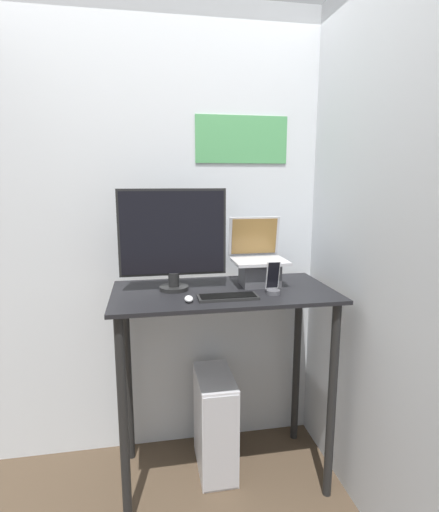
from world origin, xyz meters
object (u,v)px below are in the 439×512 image
Objects in this scene: monitor at (173,239)px; laptop at (259,266)px; mouse at (189,299)px; cell_phone at (273,284)px; keyboard at (228,297)px; computer_tower at (215,422)px.

laptop is at bearing 2.93° from monitor.
mouse is 0.43m from cell_phone.
mouse reaches higher than keyboard.
cell_phone is at bearing -83.50° from laptop.
laptop is at bearing 31.24° from mouse.
keyboard is 4.47× the size of mouse.
computer_tower is at bearing 4.24° from monitor.
cell_phone is at bearing 9.87° from keyboard.
mouse is (-0.41, -0.25, -0.09)m from laptop.
cell_phone is 0.29× the size of computer_tower.
cell_phone is 0.91m from computer_tower.
mouse is 0.11× the size of computer_tower.
keyboard is at bearing -170.13° from cell_phone.
laptop reaches higher than keyboard.
laptop is 1.25× the size of keyboard.
mouse is 0.86m from computer_tower.
keyboard is (0.24, -0.20, -0.26)m from monitor.
laptop is 0.63× the size of computer_tower.
keyboard is 0.51× the size of computer_tower.
keyboard is (-0.22, -0.23, -0.09)m from laptop.
mouse reaches higher than computer_tower.
laptop is 5.56× the size of mouse.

